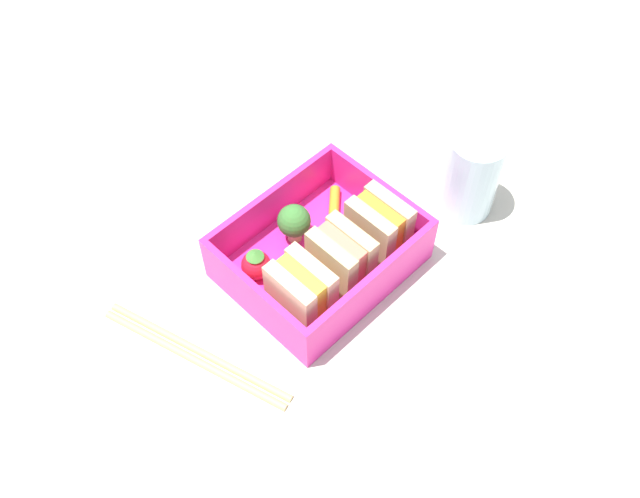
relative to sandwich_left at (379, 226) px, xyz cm
name	(u,v)px	position (x,y,z in cm)	size (l,w,h in cm)	color
ground_plane	(320,272)	(4.90, -2.63, -5.01)	(120.00, 120.00, 2.00)	beige
bento_tray	(320,262)	(4.90, -2.63, -3.41)	(16.50, 13.48, 1.20)	#E32890
bento_rim	(320,245)	(4.90, -2.63, -0.66)	(16.50, 13.48, 4.31)	#E32890
sandwich_left	(379,226)	(0.00, 0.00, 0.00)	(3.82, 5.26, 5.62)	tan
sandwich_center_left	(341,258)	(4.90, 0.00, 0.00)	(3.82, 5.26, 5.62)	tan
sandwich_center	(301,291)	(9.80, 0.00, 0.00)	(3.82, 5.26, 5.62)	#E2B68A
carrot_stick_far_left	(334,210)	(0.18, -5.44, -2.31)	(1.01, 1.01, 5.44)	orange
broccoli_floret	(292,224)	(5.18, -6.00, -0.36)	(3.12, 3.12, 4.16)	#95BC67
strawberry_far_left	(256,264)	(10.15, -5.50, -1.33)	(2.71, 2.71, 3.31)	red
chopstick_pair	(196,353)	(19.10, -3.57, -3.66)	(6.68, 18.32, 0.70)	tan
drinking_glass	(471,175)	(-10.50, 2.30, 0.51)	(5.38, 5.38, 9.04)	silver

